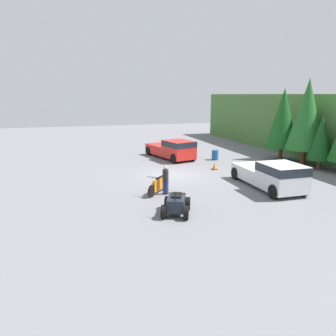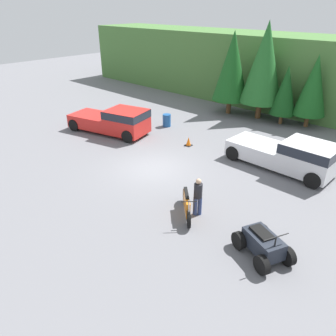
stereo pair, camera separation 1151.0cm
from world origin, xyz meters
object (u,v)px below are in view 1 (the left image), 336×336
object	(u,v)px
pickup_truck_red	(173,149)
steel_barrel	(215,155)
pickup_truck_second	(272,174)
quad_atv	(176,204)
rider_person	(166,179)
traffic_cone	(214,166)
dirt_bike	(159,185)

from	to	relation	value
pickup_truck_red	steel_barrel	bearing A→B (deg)	51.53
pickup_truck_second	quad_atv	bearing A→B (deg)	-70.84
rider_person	traffic_cone	world-z (taller)	rider_person
pickup_truck_red	rider_person	xyz separation A→B (m)	(10.03, -3.72, -0.02)
pickup_truck_red	traffic_cone	size ratio (longest dim) A/B	10.76
dirt_bike	pickup_truck_second	bearing A→B (deg)	123.46
pickup_truck_red	rider_person	size ratio (longest dim) A/B	3.50
rider_person	traffic_cone	bearing A→B (deg)	175.65
rider_person	steel_barrel	size ratio (longest dim) A/B	1.92
dirt_bike	quad_atv	size ratio (longest dim) A/B	0.77
quad_atv	steel_barrel	world-z (taller)	quad_atv
pickup_truck_red	pickup_truck_second	size ratio (longest dim) A/B	1.05
dirt_bike	traffic_cone	xyz separation A→B (m)	(-4.74, 5.80, -0.24)
traffic_cone	pickup_truck_red	bearing A→B (deg)	-160.62
pickup_truck_red	pickup_truck_second	distance (m)	11.33
traffic_cone	steel_barrel	xyz separation A→B (m)	(-3.45, 1.68, 0.19)
traffic_cone	dirt_bike	bearing A→B (deg)	-50.72
pickup_truck_second	traffic_cone	size ratio (longest dim) A/B	10.24
pickup_truck_second	dirt_bike	distance (m)	6.94
pickup_truck_red	dirt_bike	bearing A→B (deg)	-37.00
steel_barrel	rider_person	bearing A→B (deg)	-40.07
quad_atv	traffic_cone	bearing A→B (deg)	168.60
traffic_cone	pickup_truck_second	bearing A→B (deg)	9.57
pickup_truck_second	traffic_cone	distance (m)	6.13
quad_atv	traffic_cone	world-z (taller)	quad_atv
pickup_truck_red	steel_barrel	size ratio (longest dim) A/B	6.73
pickup_truck_second	quad_atv	size ratio (longest dim) A/B	2.42
rider_person	traffic_cone	size ratio (longest dim) A/B	3.08
dirt_bike	pickup_truck_red	bearing A→B (deg)	-158.56
pickup_truck_red	traffic_cone	bearing A→B (deg)	4.97
pickup_truck_red	dirt_bike	xyz separation A→B (m)	(9.72, -4.04, -0.44)
dirt_bike	steel_barrel	bearing A→B (deg)	-178.35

